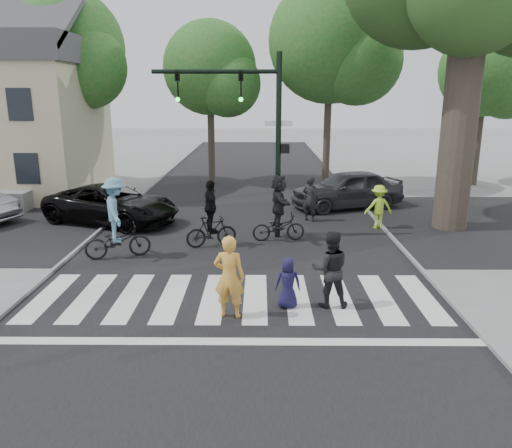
# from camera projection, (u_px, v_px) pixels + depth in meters

# --- Properties ---
(ground) EXTENTS (120.00, 120.00, 0.00)m
(ground) POSITION_uv_depth(u_px,v_px,m) (232.00, 316.00, 10.98)
(ground) COLOR gray
(ground) RESTS_ON ground
(road_stem) EXTENTS (10.00, 70.00, 0.01)m
(road_stem) POSITION_uv_depth(u_px,v_px,m) (241.00, 247.00, 15.81)
(road_stem) COLOR black
(road_stem) RESTS_ON ground
(road_cross) EXTENTS (70.00, 10.00, 0.01)m
(road_cross) POSITION_uv_depth(u_px,v_px,m) (244.00, 223.00, 18.72)
(road_cross) COLOR black
(road_cross) RESTS_ON ground
(curb_left) EXTENTS (0.10, 70.00, 0.10)m
(curb_left) POSITION_uv_depth(u_px,v_px,m) (82.00, 246.00, 15.84)
(curb_left) COLOR gray
(curb_left) RESTS_ON ground
(curb_right) EXTENTS (0.10, 70.00, 0.10)m
(curb_right) POSITION_uv_depth(u_px,v_px,m) (400.00, 246.00, 15.76)
(curb_right) COLOR gray
(curb_right) RESTS_ON ground
(crosswalk) EXTENTS (10.00, 3.85, 0.01)m
(crosswalk) POSITION_uv_depth(u_px,v_px,m) (234.00, 303.00, 11.62)
(crosswalk) COLOR silver
(crosswalk) RESTS_ON ground
(traffic_signal) EXTENTS (4.45, 0.29, 6.00)m
(traffic_signal) POSITION_uv_depth(u_px,v_px,m) (252.00, 120.00, 15.98)
(traffic_signal) COLOR black
(traffic_signal) RESTS_ON ground
(bg_tree_1) EXTENTS (6.09, 5.80, 9.80)m
(bg_tree_1) POSITION_uv_depth(u_px,v_px,m) (70.00, 53.00, 24.32)
(bg_tree_1) COLOR brown
(bg_tree_1) RESTS_ON ground
(bg_tree_2) EXTENTS (5.04, 4.80, 8.40)m
(bg_tree_2) POSITION_uv_depth(u_px,v_px,m) (214.00, 72.00, 25.59)
(bg_tree_2) COLOR brown
(bg_tree_2) RESTS_ON ground
(bg_tree_3) EXTENTS (6.30, 6.00, 10.20)m
(bg_tree_3) POSITION_uv_depth(u_px,v_px,m) (337.00, 46.00, 23.95)
(bg_tree_3) COLOR brown
(bg_tree_3) RESTS_ON ground
(bg_tree_4) EXTENTS (4.83, 4.60, 8.15)m
(bg_tree_4) POSITION_uv_depth(u_px,v_px,m) (491.00, 75.00, 25.05)
(bg_tree_4) COLOR brown
(bg_tree_4) RESTS_ON ground
(house) EXTENTS (8.40, 8.10, 8.82)m
(house) POSITION_uv_depth(u_px,v_px,m) (5.00, 114.00, 23.62)
(house) COLOR beige
(house) RESTS_ON ground
(pedestrian_woman) EXTENTS (0.73, 0.53, 1.85)m
(pedestrian_woman) POSITION_uv_depth(u_px,v_px,m) (229.00, 277.00, 10.70)
(pedestrian_woman) COLOR #F7AD40
(pedestrian_woman) RESTS_ON ground
(pedestrian_child) EXTENTS (0.59, 0.40, 1.19)m
(pedestrian_child) POSITION_uv_depth(u_px,v_px,m) (288.00, 283.00, 11.26)
(pedestrian_child) COLOR #19163B
(pedestrian_child) RESTS_ON ground
(pedestrian_adult) EXTENTS (0.88, 0.69, 1.78)m
(pedestrian_adult) POSITION_uv_depth(u_px,v_px,m) (330.00, 269.00, 11.26)
(pedestrian_adult) COLOR black
(pedestrian_adult) RESTS_ON ground
(cyclist_left) EXTENTS (2.01, 1.40, 2.41)m
(cyclist_left) POSITION_uv_depth(u_px,v_px,m) (117.00, 224.00, 14.60)
(cyclist_left) COLOR black
(cyclist_left) RESTS_ON ground
(cyclist_mid) EXTENTS (1.70, 1.08, 2.14)m
(cyclist_mid) POSITION_uv_depth(u_px,v_px,m) (211.00, 220.00, 15.72)
(cyclist_mid) COLOR black
(cyclist_mid) RESTS_ON ground
(cyclist_right) EXTENTS (1.79, 1.66, 2.19)m
(cyclist_right) POSITION_uv_depth(u_px,v_px,m) (279.00, 212.00, 16.33)
(cyclist_right) COLOR black
(cyclist_right) RESTS_ON ground
(car_suv) EXTENTS (5.67, 4.18, 1.43)m
(car_suv) POSITION_uv_depth(u_px,v_px,m) (112.00, 204.00, 18.65)
(car_suv) COLOR black
(car_suv) RESTS_ON ground
(car_grey) EXTENTS (5.12, 3.40, 1.62)m
(car_grey) POSITION_uv_depth(u_px,v_px,m) (347.00, 189.00, 21.09)
(car_grey) COLOR #323338
(car_grey) RESTS_ON ground
(bystander_hivis) EXTENTS (1.09, 0.73, 1.58)m
(bystander_hivis) POSITION_uv_depth(u_px,v_px,m) (379.00, 207.00, 17.91)
(bystander_hivis) COLOR #BBE933
(bystander_hivis) RESTS_ON ground
(bystander_dark) EXTENTS (0.76, 0.69, 1.74)m
(bystander_dark) POSITION_uv_depth(u_px,v_px,m) (310.00, 199.00, 18.87)
(bystander_dark) COLOR black
(bystander_dark) RESTS_ON ground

